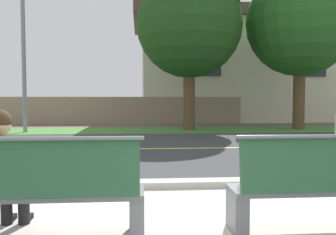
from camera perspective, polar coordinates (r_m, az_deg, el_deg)
ground_plane at (r=11.14m, az=-2.01°, el=-3.87°), size 140.00×140.00×0.00m
curb_edge at (r=5.57m, az=0.54°, el=-10.41°), size 44.00×0.30×0.11m
street_asphalt at (r=9.65m, az=-1.62°, el=-4.94°), size 52.00×8.00×0.01m
road_centre_line at (r=9.65m, az=-1.62°, el=-4.91°), size 48.00×0.14×0.01m
far_verge_grass at (r=14.98m, az=-2.65°, el=-2.04°), size 48.00×2.80×0.02m
bench_left at (r=3.71m, az=-20.06°, el=-11.00°), size 2.05×0.48×1.01m
bench_right at (r=4.07m, az=24.37°, el=-9.86°), size 2.05×0.48×1.01m
seated_person_olive at (r=3.93m, az=-24.32°, el=-7.16°), size 0.52×0.68×1.25m
streetlamp at (r=15.65m, az=-21.63°, el=14.05°), size 0.24×2.10×7.73m
shade_tree_far_left at (r=15.47m, az=3.94°, el=15.50°), size 4.36×4.36×7.19m
shade_tree_left at (r=16.84m, az=20.70°, el=14.99°), size 4.55×4.55×7.50m
garden_wall at (r=18.88m, az=-8.20°, el=1.11°), size 13.00×0.36×1.40m
house_across_street at (r=23.05m, az=12.17°, el=7.62°), size 13.73×6.91×6.29m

